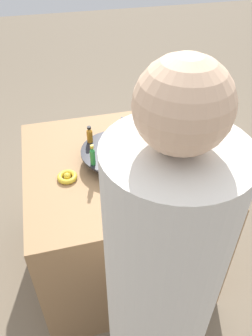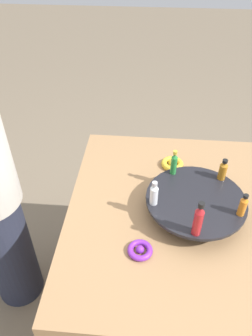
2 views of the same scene
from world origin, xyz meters
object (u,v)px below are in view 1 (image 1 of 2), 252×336
Objects in this scene: bottle_green at (93,156)px; display_stand at (117,154)px; ribbon_bow_teal at (118,130)px; ribbon_bow_gold at (67,177)px; bottle_orange at (122,126)px; bottle_clear at (132,160)px; bottle_red at (149,136)px; ribbon_bow_purple at (167,177)px; person_figure at (156,323)px; bottle_amber at (90,135)px.

display_stand is at bearing -59.16° from bottle_green.
ribbon_bow_gold is (-0.34, 0.33, 0.00)m from ribbon_bow_teal.
bottle_orange is at bearing -56.00° from ribbon_bow_gold.
bottle_orange is at bearing 177.57° from ribbon_bow_teal.
bottle_clear is 0.71× the size of bottle_red.
bottle_red reaches higher than ribbon_bow_purple.
person_figure is at bearing 171.84° from bottle_orange.
bottle_green reaches higher than display_stand.
bottle_amber is at bearing 46.92° from ribbon_bow_purple.
bottle_clear is at bearing -113.16° from bottle_green.
bottle_green is at bearing 71.65° from ribbon_bow_purple.
ribbon_bow_gold is (-0.18, 0.14, -0.10)m from bottle_amber.
bottle_orange is 0.96× the size of ribbon_bow_gold.
bottle_red reaches higher than bottle_orange.
bottle_orange is (0.14, -0.06, 0.07)m from display_stand.
person_figure is (-0.77, -0.18, 0.03)m from ribbon_bow_gold.
bottle_amber is 0.65× the size of bottle_red.
bottle_amber is 0.99× the size of bottle_orange.
bottle_green is (-0.18, 0.02, 0.01)m from bottle_amber.
bottle_amber reaches higher than ribbon_bow_purple.
ribbon_bow_teal is at bearing -2.11° from person_figure.
person_figure is at bearing -177.76° from bottle_amber.
ribbon_bow_purple reaches higher than ribbon_bow_teal.
ribbon_bow_teal is (0.41, -0.03, -0.11)m from bottle_clear.
bottle_clear is (-0.07, -0.17, -0.00)m from bottle_green.
bottle_amber is at bearing 66.84° from bottle_red.
bottle_amber is at bearing -5.16° from bottle_green.
display_stand is 0.17m from bottle_green.
bottle_green is 0.36m from ribbon_bow_purple.
display_stand is 0.17m from bottle_clear.
ribbon_bow_teal is 1.12m from person_figure.
ribbon_bow_gold is at bearing 105.81° from display_stand.
ribbon_bow_purple is at bearing -134.19° from display_stand.
bottle_red is 0.44m from ribbon_bow_gold.
person_figure reaches higher than bottle_green.
ribbon_bow_teal is at bearing -14.19° from display_stand.
ribbon_bow_purple is at bearing -108.35° from bottle_green.
bottle_clear reaches higher than bottle_amber.
bottle_red is 0.18m from bottle_orange.
person_figure is at bearing 172.45° from ribbon_bow_teal.
ribbon_bow_purple is 0.05× the size of person_figure.
display_stand is 3.66× the size of bottle_clear.
ribbon_bow_teal is at bearing -2.43° from bottle_orange.
display_stand is at bearing 12.84° from bottle_clear.
bottle_amber is at bearing 7.68° from person_figure.
bottle_green is 1.12× the size of ribbon_bow_gold.
display_stand is 4.01× the size of bottle_amber.
person_figure is at bearing 157.28° from ribbon_bow_purple.
display_stand is at bearing -74.19° from ribbon_bow_gold.
person_figure is at bearing 170.57° from bottle_clear.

